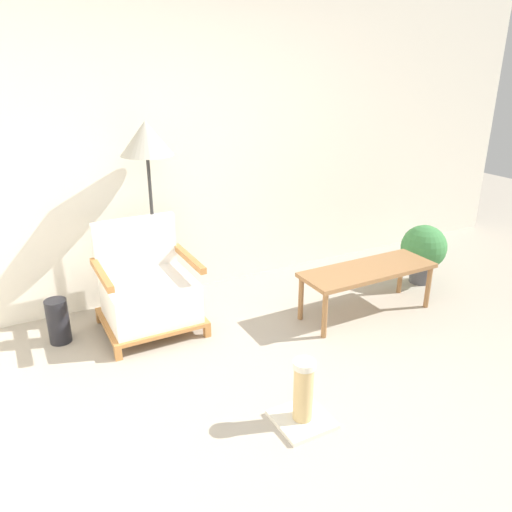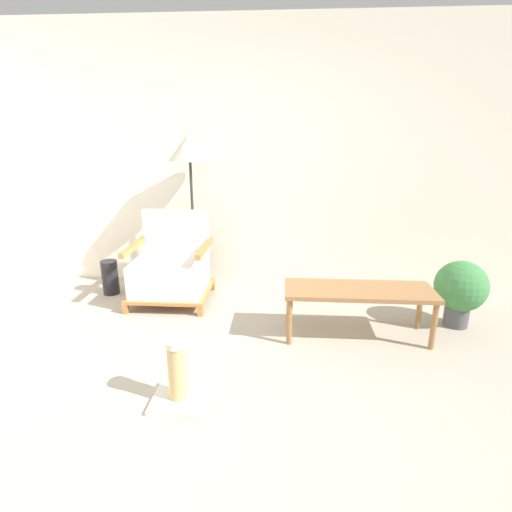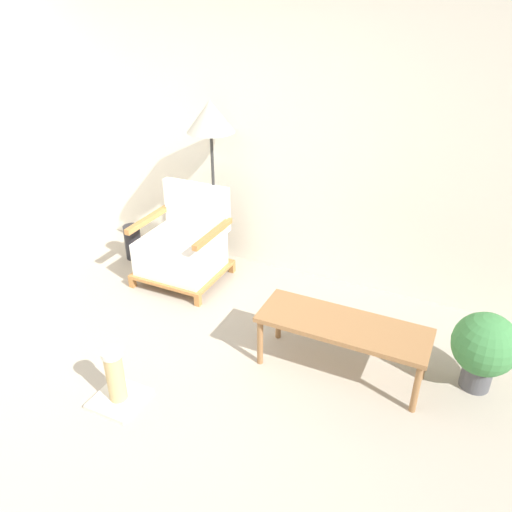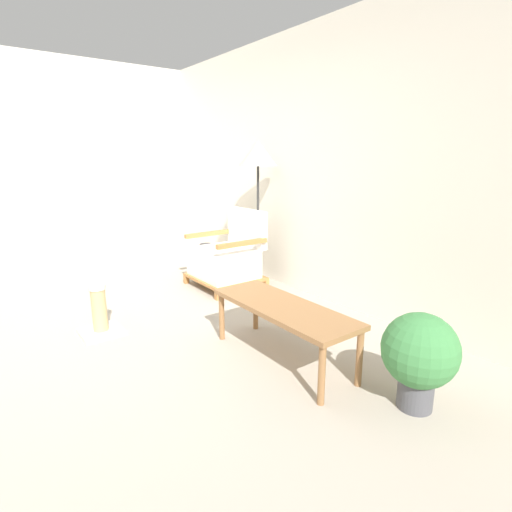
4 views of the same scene
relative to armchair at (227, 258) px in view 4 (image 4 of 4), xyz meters
The scene contains 9 objects.
ground_plane 1.92m from the armchair, 72.97° to the right, with size 14.00×14.00×0.00m, color #A89E8E.
wall_back 1.32m from the armchair, 47.38° to the left, with size 8.00×0.06×2.70m.
wall_left 2.71m from the armchair, 148.60° to the right, with size 0.06×8.00×2.70m.
armchair is the anchor object (origin of this frame).
floor_lamp 1.16m from the armchair, 61.51° to the left, with size 0.42×0.42×1.61m.
coffee_table 1.82m from the armchair, 20.07° to the right, with size 1.19×0.42×0.42m.
vase 0.71m from the armchair, behind, with size 0.17×0.17×0.35m, color black.
potted_plant 2.64m from the armchair, ahead, with size 0.43×0.43×0.58m.
scratching_post 1.63m from the armchair, 73.35° to the right, with size 0.33×0.33×0.43m.
Camera 4 is at (3.17, -0.55, 1.43)m, focal length 28.00 mm.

